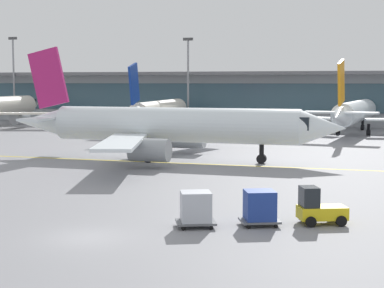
% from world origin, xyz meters
% --- Properties ---
extents(ground_plane, '(400.00, 400.00, 0.00)m').
position_xyz_m(ground_plane, '(0.00, 0.00, 0.00)').
color(ground_plane, gray).
extents(taxiway_centreline_stripe, '(110.00, 1.64, 0.01)m').
position_xyz_m(taxiway_centreline_stripe, '(-5.79, 28.80, 0.00)').
color(taxiway_centreline_stripe, yellow).
rests_on(taxiway_centreline_stripe, ground_plane).
extents(terminal_concourse, '(171.51, 11.00, 9.60)m').
position_xyz_m(terminal_concourse, '(0.00, 87.08, 4.92)').
color(terminal_concourse, '#9EA3A8').
rests_on(terminal_concourse, ground_plane).
extents(gate_airplane_1, '(29.38, 31.68, 10.49)m').
position_xyz_m(gate_airplane_1, '(-20.47, 65.64, 3.15)').
color(gate_airplane_1, silver).
rests_on(gate_airplane_1, ground_plane).
extents(gate_airplane_2, '(30.07, 32.49, 10.76)m').
position_xyz_m(gate_airplane_2, '(9.61, 68.11, 3.23)').
color(gate_airplane_2, white).
rests_on(gate_airplane_2, ground_plane).
extents(taxiing_regional_jet, '(34.48, 32.15, 11.45)m').
position_xyz_m(taxiing_regional_jet, '(-6.24, 30.79, 3.43)').
color(taxiing_regional_jet, white).
rests_on(taxiing_regional_jet, ground_plane).
extents(baggage_tug, '(2.94, 2.40, 2.10)m').
position_xyz_m(baggage_tug, '(10.86, 6.49, 0.89)').
color(baggage_tug, yellow).
rests_on(baggage_tug, ground_plane).
extents(cargo_dolly_lead, '(2.56, 2.30, 1.94)m').
position_xyz_m(cargo_dolly_lead, '(7.84, 5.18, 1.05)').
color(cargo_dolly_lead, '#595B60').
rests_on(cargo_dolly_lead, ground_plane).
extents(cargo_dolly_trailing, '(2.56, 2.30, 1.94)m').
position_xyz_m(cargo_dolly_trailing, '(4.63, 3.78, 1.05)').
color(cargo_dolly_trailing, '#595B60').
rests_on(cargo_dolly_trailing, ground_plane).
extents(apron_light_mast_0, '(1.80, 0.36, 16.50)m').
position_xyz_m(apron_light_mast_0, '(-56.31, 79.97, 8.95)').
color(apron_light_mast_0, gray).
rests_on(apron_light_mast_0, ground_plane).
extents(apron_light_mast_1, '(1.80, 0.36, 15.58)m').
position_xyz_m(apron_light_mast_1, '(-20.05, 79.36, 8.48)').
color(apron_light_mast_1, gray).
rests_on(apron_light_mast_1, ground_plane).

